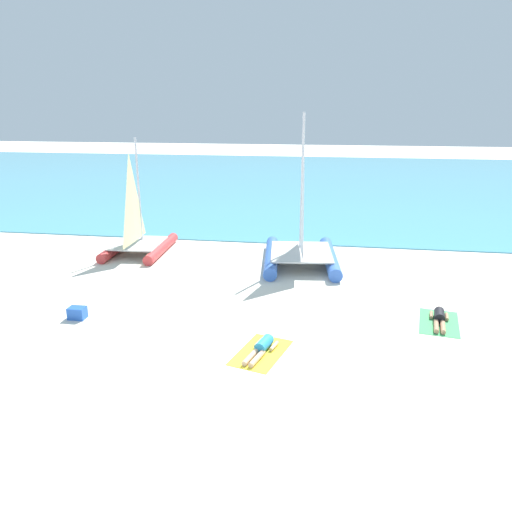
# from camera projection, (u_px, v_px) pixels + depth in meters

# --- Properties ---
(ground_plane) EXTENTS (120.00, 120.00, 0.00)m
(ground_plane) POSITION_uv_depth(u_px,v_px,m) (274.00, 248.00, 22.11)
(ground_plane) COLOR silver
(ocean_water) EXTENTS (120.00, 40.00, 0.05)m
(ocean_water) POSITION_uv_depth(u_px,v_px,m) (303.00, 181.00, 41.65)
(ocean_water) COLOR #4C9EB7
(ocean_water) RESTS_ON ground
(sailboat_blue) EXTENTS (3.33, 4.79, 5.89)m
(sailboat_blue) POSITION_uv_depth(u_px,v_px,m) (301.00, 243.00, 19.58)
(sailboat_blue) COLOR blue
(sailboat_blue) RESTS_ON ground
(sailboat_red) EXTENTS (2.51, 3.81, 4.85)m
(sailboat_red) POSITION_uv_depth(u_px,v_px,m) (138.00, 237.00, 21.18)
(sailboat_red) COLOR #CC3838
(sailboat_red) RESTS_ON ground
(towel_left) EXTENTS (1.56, 2.12, 0.01)m
(towel_left) POSITION_uv_depth(u_px,v_px,m) (261.00, 352.00, 12.77)
(towel_left) COLOR yellow
(towel_left) RESTS_ON ground
(sunbather_left) EXTENTS (0.79, 1.55, 0.30)m
(sunbather_left) POSITION_uv_depth(u_px,v_px,m) (262.00, 347.00, 12.79)
(sunbather_left) COLOR #268CCC
(sunbather_left) RESTS_ON towel_left
(towel_right) EXTENTS (1.40, 2.06, 0.01)m
(towel_right) POSITION_uv_depth(u_px,v_px,m) (439.00, 323.00, 14.53)
(towel_right) COLOR #4CB266
(towel_right) RESTS_ON ground
(sunbather_right) EXTENTS (0.66, 1.57, 0.30)m
(sunbather_right) POSITION_uv_depth(u_px,v_px,m) (439.00, 318.00, 14.55)
(sunbather_right) COLOR black
(sunbather_right) RESTS_ON towel_right
(cooler_box) EXTENTS (0.50, 0.36, 0.36)m
(cooler_box) POSITION_uv_depth(u_px,v_px,m) (77.00, 313.00, 14.77)
(cooler_box) COLOR blue
(cooler_box) RESTS_ON ground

